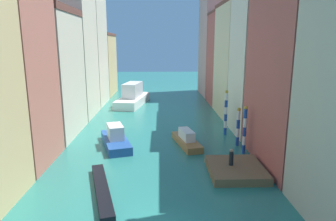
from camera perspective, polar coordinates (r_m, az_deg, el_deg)
ground_plane at (r=40.34m, az=-2.18°, el=-2.53°), size 154.00×154.00×0.00m
building_left_2 at (r=37.34m, az=-23.07°, el=6.56°), size 8.00×9.84×14.44m
building_left_3 at (r=46.20m, az=-19.08°, el=11.49°), size 8.00×8.77×20.34m
building_left_4 at (r=54.98m, az=-16.27°, el=12.32°), size 8.00×9.10×21.47m
building_left_5 at (r=65.26m, az=-13.75°, el=8.48°), size 8.00×11.22×12.56m
building_right_1 at (r=28.38m, az=25.08°, el=5.96°), size 8.00×11.05×15.57m
building_right_2 at (r=37.01m, az=18.67°, el=9.04°), size 8.00×7.38×17.24m
building_right_3 at (r=45.63m, az=14.72°, el=9.17°), size 8.00×10.71×16.23m
building_right_4 at (r=54.50m, az=12.02°, el=9.57°), size 8.00×7.79×15.83m
building_right_5 at (r=64.27m, az=10.01°, el=12.30°), size 8.00×11.91×20.86m
waterfront_dock at (r=25.93m, az=12.69°, el=-10.82°), size 4.43×5.08×0.66m
person_on_dock at (r=25.63m, az=11.86°, el=-8.70°), size 0.36×0.36×1.40m
mooring_pole_0 at (r=29.85m, az=14.27°, el=-3.51°), size 0.35×0.35×4.74m
mooring_pole_1 at (r=32.18m, az=13.09°, el=-2.90°), size 0.39×0.39×4.06m
mooring_pole_2 at (r=35.67m, az=10.86°, el=-0.30°), size 0.39×0.39×5.26m
vaporetto_white at (r=53.13m, az=-6.68°, el=2.59°), size 5.57×11.74×3.83m
gondola_black at (r=22.74m, az=-12.37°, el=-14.42°), size 3.09×8.18×0.54m
motorboat_0 at (r=32.02m, az=-9.87°, el=-5.32°), size 4.12×7.26×2.28m
motorboat_1 at (r=31.99m, az=3.53°, el=-5.51°), size 2.93×6.23×1.64m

